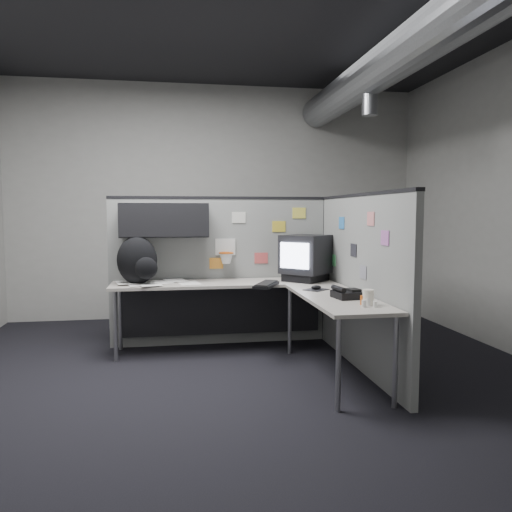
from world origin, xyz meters
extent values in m
cube|color=black|center=(0.00, 0.00, -0.01)|extent=(5.60, 5.60, 0.01)
cube|color=#9E9E99|center=(0.00, 2.80, 1.60)|extent=(5.60, 0.01, 3.20)
cube|color=#9E9E99|center=(0.00, -2.80, 1.60)|extent=(5.60, 0.01, 3.20)
cylinder|color=slate|center=(1.40, 0.00, 2.85)|extent=(0.40, 5.49, 0.40)
cylinder|color=slate|center=(1.40, 0.80, 2.60)|extent=(0.16, 0.16, 0.30)
cube|color=gray|center=(-0.08, 1.30, 0.80)|extent=(2.43, 0.06, 1.60)
cube|color=black|center=(-0.08, 1.30, 1.61)|extent=(2.43, 0.07, 0.03)
cube|color=black|center=(1.10, 1.30, 0.80)|extent=(0.07, 0.07, 1.60)
cube|color=black|center=(-0.70, 1.10, 1.38)|extent=(0.90, 0.35, 0.35)
cube|color=black|center=(-0.70, 0.93, 1.38)|extent=(0.90, 0.02, 0.33)
cube|color=silver|center=(-0.05, 1.26, 1.08)|extent=(0.22, 0.02, 0.18)
torus|color=#D85914|center=(-0.05, 1.17, 1.02)|extent=(0.16, 0.16, 0.01)
cone|color=white|center=(-0.05, 1.17, 0.96)|extent=(0.14, 0.14, 0.11)
cube|color=silver|center=(-0.95, 1.26, 1.02)|extent=(0.15, 0.01, 0.12)
cube|color=silver|center=(0.10, 1.26, 1.40)|extent=(0.15, 0.01, 0.12)
cube|color=#CC4C4C|center=(0.35, 1.26, 0.95)|extent=(0.15, 0.01, 0.12)
cube|color=gold|center=(0.55, 1.26, 1.30)|extent=(0.15, 0.01, 0.12)
cube|color=#E5D84C|center=(0.78, 1.26, 1.45)|extent=(0.15, 0.01, 0.12)
cube|color=orange|center=(-0.15, 1.26, 0.90)|extent=(0.15, 0.01, 0.12)
cube|color=gray|center=(1.10, 0.22, 0.80)|extent=(0.06, 2.23, 1.60)
cube|color=black|center=(1.10, 0.22, 1.61)|extent=(0.07, 2.23, 0.03)
cube|color=#337FCC|center=(1.06, 0.65, 1.35)|extent=(0.01, 0.15, 0.12)
cube|color=#26262D|center=(1.06, 0.30, 1.10)|extent=(0.01, 0.15, 0.12)
cube|color=#D87F7F|center=(1.06, -0.10, 1.40)|extent=(0.01, 0.15, 0.12)
cube|color=#4CB266|center=(1.06, 0.90, 0.95)|extent=(0.01, 0.15, 0.12)
cube|color=#B266B2|center=(1.06, -0.40, 1.25)|extent=(0.01, 0.15, 0.12)
cube|color=gray|center=(1.06, 0.05, 0.92)|extent=(0.01, 0.15, 0.12)
cube|color=#ADA69C|center=(-0.10, 0.98, 0.71)|extent=(2.30, 0.56, 0.03)
cube|color=#ADA69C|center=(0.78, -0.07, 0.71)|extent=(0.56, 1.55, 0.03)
cube|color=black|center=(-0.10, 1.20, 0.40)|extent=(2.18, 0.02, 0.55)
cylinder|color=gray|center=(-1.18, 0.76, 0.35)|extent=(0.04, 0.04, 0.70)
cylinder|color=gray|center=(-1.18, 1.20, 0.35)|extent=(0.04, 0.04, 0.70)
cylinder|color=gray|center=(0.56, 0.76, 0.35)|extent=(0.04, 0.04, 0.70)
cylinder|color=gray|center=(0.56, -0.78, 0.35)|extent=(0.04, 0.04, 0.70)
cylinder|color=gray|center=(1.00, -0.78, 0.35)|extent=(0.04, 0.04, 0.70)
cube|color=black|center=(0.77, 0.93, 0.77)|extent=(0.54, 0.54, 0.08)
cube|color=black|center=(0.77, 0.93, 1.01)|extent=(0.60, 0.60, 0.41)
cube|color=silver|center=(0.61, 0.77, 1.01)|extent=(0.24, 0.25, 0.26)
cube|color=black|center=(0.28, 0.60, 0.74)|extent=(0.33, 0.47, 0.03)
cube|color=black|center=(0.28, 0.60, 0.76)|extent=(0.29, 0.43, 0.01)
cube|color=black|center=(0.70, 0.30, 0.73)|extent=(0.27, 0.26, 0.01)
ellipsoid|color=black|center=(0.70, 0.30, 0.76)|extent=(0.10, 0.08, 0.04)
cube|color=black|center=(0.83, -0.18, 0.76)|extent=(0.23, 0.25, 0.06)
cylinder|color=black|center=(0.76, -0.18, 0.81)|extent=(0.07, 0.21, 0.04)
cube|color=black|center=(0.89, -0.18, 0.80)|extent=(0.11, 0.13, 0.02)
cylinder|color=silver|center=(0.88, -0.54, 0.76)|extent=(0.04, 0.04, 0.06)
cylinder|color=silver|center=(0.82, -0.59, 0.76)|extent=(0.04, 0.04, 0.06)
cylinder|color=silver|center=(0.91, -0.60, 0.75)|extent=(0.03, 0.03, 0.05)
cylinder|color=#D85914|center=(0.85, -0.49, 0.77)|extent=(0.04, 0.04, 0.07)
cylinder|color=silver|center=(0.89, -0.51, 0.79)|extent=(0.11, 0.11, 0.12)
cube|color=white|center=(-0.46, 0.96, 0.73)|extent=(0.27, 0.33, 0.00)
cube|color=white|center=(-0.74, 1.05, 0.73)|extent=(0.27, 0.33, 0.00)
cube|color=white|center=(-0.96, 0.90, 0.74)|extent=(0.27, 0.33, 0.00)
cube|color=white|center=(-0.60, 1.13, 0.74)|extent=(0.27, 0.33, 0.00)
cube|color=white|center=(-0.85, 0.85, 0.74)|extent=(0.27, 0.33, 0.00)
cube|color=white|center=(-1.08, 1.00, 0.75)|extent=(0.27, 0.33, 0.00)
ellipsoid|color=black|center=(-0.97, 0.95, 0.97)|extent=(0.46, 0.39, 0.49)
ellipsoid|color=black|center=(-0.88, 0.82, 0.91)|extent=(0.24, 0.18, 0.22)
camera|label=1|loc=(-0.61, -4.17, 1.45)|focal=35.00mm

